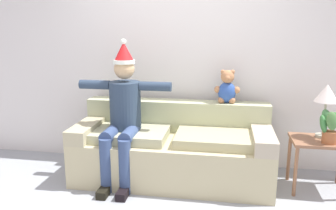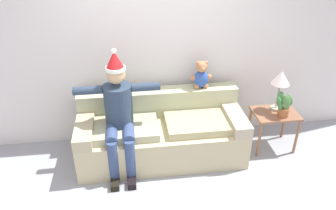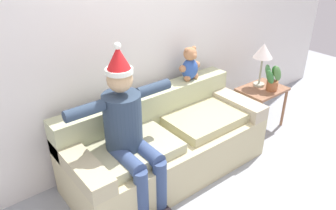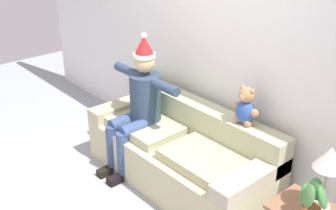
{
  "view_description": "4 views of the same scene",
  "coord_description": "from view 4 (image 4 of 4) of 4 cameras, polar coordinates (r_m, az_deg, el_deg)",
  "views": [
    {
      "loc": [
        0.55,
        -2.55,
        1.68
      ],
      "look_at": [
        -0.02,
        0.8,
        0.89
      ],
      "focal_mm": 36.41,
      "sensor_mm": 36.0,
      "label": 1
    },
    {
      "loc": [
        -0.38,
        -2.54,
        2.8
      ],
      "look_at": [
        0.08,
        0.93,
        0.8
      ],
      "focal_mm": 35.02,
      "sensor_mm": 36.0,
      "label": 2
    },
    {
      "loc": [
        -1.78,
        -1.26,
        2.32
      ],
      "look_at": [
        -0.03,
        0.93,
        0.84
      ],
      "focal_mm": 35.41,
      "sensor_mm": 36.0,
      "label": 3
    },
    {
      "loc": [
        2.76,
        -1.57,
        2.69
      ],
      "look_at": [
        -0.08,
        0.9,
        0.91
      ],
      "focal_mm": 44.61,
      "sensor_mm": 36.0,
      "label": 4
    }
  ],
  "objects": [
    {
      "name": "couch",
      "position": [
        4.46,
        1.86,
        -6.63
      ],
      "size": [
        2.13,
        0.89,
        0.83
      ],
      "color": "#BFB58A",
      "rests_on": "ground_plane"
    },
    {
      "name": "teddy_bear",
      "position": [
        3.98,
        10.55,
        -0.32
      ],
      "size": [
        0.29,
        0.17,
        0.38
      ],
      "color": "#2F52A3",
      "rests_on": "couch"
    },
    {
      "name": "back_wall",
      "position": [
        4.37,
        7.22,
        7.23
      ],
      "size": [
        7.0,
        0.1,
        2.7
      ],
      "primitive_type": "cube",
      "color": "silver",
      "rests_on": "ground_plane"
    },
    {
      "name": "person_seated",
      "position": [
        4.5,
        -4.07,
        0.29
      ],
      "size": [
        1.02,
        0.77,
        1.55
      ],
      "color": "#2C3D52",
      "rests_on": "ground_plane"
    },
    {
      "name": "table_lamp",
      "position": [
        3.35,
        21.23,
        -7.16
      ],
      "size": [
        0.24,
        0.24,
        0.56
      ],
      "color": "#ADAE99",
      "rests_on": "side_table"
    },
    {
      "name": "potted_plant",
      "position": [
        3.36,
        19.09,
        -12.31
      ],
      "size": [
        0.25,
        0.24,
        0.34
      ],
      "color": "#A25A33",
      "rests_on": "side_table"
    }
  ]
}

